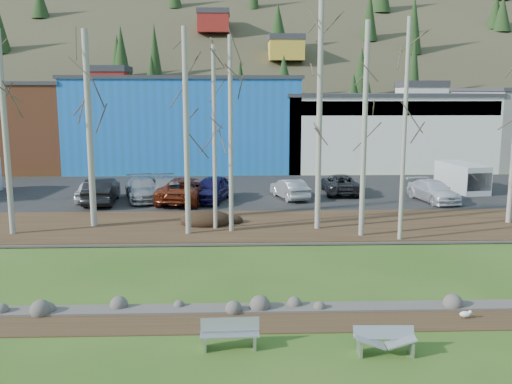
{
  "coord_description": "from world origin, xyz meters",
  "views": [
    {
      "loc": [
        -1.45,
        -14.47,
        7.02
      ],
      "look_at": [
        -0.56,
        10.99,
        2.5
      ],
      "focal_mm": 40.0,
      "sensor_mm": 36.0,
      "label": 1
    }
  ],
  "objects_px": {
    "car_0": "(93,190)",
    "car_7": "(433,191)",
    "car_3": "(143,189)",
    "car_4": "(212,189)",
    "seagull": "(465,314)",
    "car_1": "(102,191)",
    "car_5": "(290,189)",
    "bench_damaged": "(385,341)",
    "car_8": "(167,189)",
    "bench_intact": "(230,334)",
    "car_2": "(186,190)",
    "car_6": "(340,184)",
    "van_white": "(463,178)"
  },
  "relations": [
    {
      "from": "bench_damaged",
      "to": "car_2",
      "type": "distance_m",
      "value": 22.21
    },
    {
      "from": "seagull",
      "to": "car_3",
      "type": "bearing_deg",
      "value": 138.96
    },
    {
      "from": "bench_intact",
      "to": "van_white",
      "type": "xyz_separation_m",
      "value": [
        15.94,
        23.67,
        0.7
      ]
    },
    {
      "from": "car_2",
      "to": "car_5",
      "type": "bearing_deg",
      "value": -161.52
    },
    {
      "from": "seagull",
      "to": "van_white",
      "type": "relative_size",
      "value": 0.09
    },
    {
      "from": "car_5",
      "to": "car_8",
      "type": "relative_size",
      "value": 0.79
    },
    {
      "from": "bench_damaged",
      "to": "van_white",
      "type": "relative_size",
      "value": 0.36
    },
    {
      "from": "car_8",
      "to": "seagull",
      "type": "bearing_deg",
      "value": -74.05
    },
    {
      "from": "car_1",
      "to": "car_5",
      "type": "bearing_deg",
      "value": -178.51
    },
    {
      "from": "car_0",
      "to": "car_8",
      "type": "distance_m",
      "value": 4.61
    },
    {
      "from": "bench_damaged",
      "to": "car_1",
      "type": "height_order",
      "value": "car_1"
    },
    {
      "from": "car_5",
      "to": "car_7",
      "type": "relative_size",
      "value": 0.87
    },
    {
      "from": "car_3",
      "to": "car_4",
      "type": "relative_size",
      "value": 1.07
    },
    {
      "from": "car_4",
      "to": "car_3",
      "type": "bearing_deg",
      "value": -171.96
    },
    {
      "from": "car_3",
      "to": "car_1",
      "type": "bearing_deg",
      "value": -171.36
    },
    {
      "from": "car_0",
      "to": "car_5",
      "type": "distance_m",
      "value": 12.54
    },
    {
      "from": "car_3",
      "to": "car_5",
      "type": "xyz_separation_m",
      "value": [
        9.43,
        0.13,
        -0.07
      ]
    },
    {
      "from": "bench_intact",
      "to": "car_2",
      "type": "bearing_deg",
      "value": 96.14
    },
    {
      "from": "bench_intact",
      "to": "car_5",
      "type": "bearing_deg",
      "value": 78.18
    },
    {
      "from": "car_8",
      "to": "van_white",
      "type": "bearing_deg",
      "value": -8.06
    },
    {
      "from": "car_2",
      "to": "car_3",
      "type": "distance_m",
      "value": 2.9
    },
    {
      "from": "bench_damaged",
      "to": "car_0",
      "type": "distance_m",
      "value": 25.19
    },
    {
      "from": "car_6",
      "to": "car_7",
      "type": "relative_size",
      "value": 1.06
    },
    {
      "from": "seagull",
      "to": "car_5",
      "type": "distance_m",
      "value": 20.0
    },
    {
      "from": "car_5",
      "to": "car_8",
      "type": "bearing_deg",
      "value": -15.45
    },
    {
      "from": "seagull",
      "to": "car_4",
      "type": "xyz_separation_m",
      "value": [
        -8.69,
        18.98,
        0.76
      ]
    },
    {
      "from": "car_0",
      "to": "car_7",
      "type": "height_order",
      "value": "car_0"
    },
    {
      "from": "car_6",
      "to": "car_2",
      "type": "bearing_deg",
      "value": 16.22
    },
    {
      "from": "car_6",
      "to": "car_4",
      "type": "bearing_deg",
      "value": 17.32
    },
    {
      "from": "car_0",
      "to": "van_white",
      "type": "bearing_deg",
      "value": -175.67
    },
    {
      "from": "seagull",
      "to": "car_8",
      "type": "xyz_separation_m",
      "value": [
        -11.6,
        19.52,
        0.69
      ]
    },
    {
      "from": "car_0",
      "to": "car_4",
      "type": "relative_size",
      "value": 0.91
    },
    {
      "from": "seagull",
      "to": "bench_intact",
      "type": "bearing_deg",
      "value": -151.4
    },
    {
      "from": "bench_intact",
      "to": "car_8",
      "type": "distance_m",
      "value": 21.71
    },
    {
      "from": "car_5",
      "to": "car_6",
      "type": "distance_m",
      "value": 4.02
    },
    {
      "from": "car_4",
      "to": "car_7",
      "type": "height_order",
      "value": "car_4"
    },
    {
      "from": "car_2",
      "to": "car_8",
      "type": "bearing_deg",
      "value": -20.5
    },
    {
      "from": "car_2",
      "to": "bench_damaged",
      "type": "bearing_deg",
      "value": 119.52
    },
    {
      "from": "car_0",
      "to": "car_4",
      "type": "bearing_deg",
      "value": 176.15
    },
    {
      "from": "bench_damaged",
      "to": "car_8",
      "type": "xyz_separation_m",
      "value": [
        -8.46,
        21.79,
        0.48
      ]
    },
    {
      "from": "car_3",
      "to": "car_7",
      "type": "bearing_deg",
      "value": -18.12
    },
    {
      "from": "car_3",
      "to": "car_8",
      "type": "relative_size",
      "value": 1.0
    },
    {
      "from": "seagull",
      "to": "car_4",
      "type": "bearing_deg",
      "value": 129.67
    },
    {
      "from": "car_5",
      "to": "car_7",
      "type": "xyz_separation_m",
      "value": [
        9.0,
        -1.21,
        0.01
      ]
    },
    {
      "from": "car_2",
      "to": "car_7",
      "type": "bearing_deg",
      "value": -170.41
    },
    {
      "from": "bench_damaged",
      "to": "seagull",
      "type": "relative_size",
      "value": 4.09
    },
    {
      "from": "bench_damaged",
      "to": "van_white",
      "type": "distance_m",
      "value": 26.88
    },
    {
      "from": "car_6",
      "to": "bench_intact",
      "type": "bearing_deg",
      "value": 74.21
    },
    {
      "from": "bench_intact",
      "to": "seagull",
      "type": "height_order",
      "value": "bench_intact"
    },
    {
      "from": "seagull",
      "to": "car_1",
      "type": "height_order",
      "value": "car_1"
    }
  ]
}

